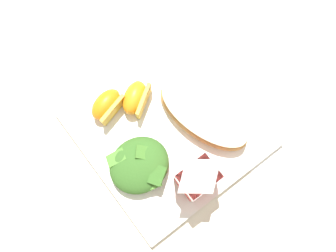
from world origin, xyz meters
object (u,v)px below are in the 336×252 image
(cheesy_pizza_bread, at_px, (204,115))
(orange_wedge_front, at_px, (136,98))
(orange_wedge_middle, at_px, (107,105))
(green_salad_pile, at_px, (139,165))
(milk_carton, at_px, (198,178))
(paper_napkin, at_px, (287,162))
(white_plate, at_px, (168,128))

(cheesy_pizza_bread, bearing_deg, orange_wedge_front, -51.36)
(orange_wedge_front, distance_m, orange_wedge_middle, 0.05)
(green_salad_pile, distance_m, orange_wedge_front, 0.11)
(cheesy_pizza_bread, bearing_deg, milk_carton, 44.90)
(cheesy_pizza_bread, distance_m, paper_napkin, 0.17)
(white_plate, height_order, milk_carton, milk_carton)
(green_salad_pile, distance_m, paper_napkin, 0.25)
(milk_carton, xyz_separation_m, orange_wedge_middle, (0.04, -0.19, -0.04))
(white_plate, xyz_separation_m, orange_wedge_middle, (0.06, -0.09, 0.03))
(white_plate, relative_size, orange_wedge_front, 4.00)
(orange_wedge_middle, height_order, paper_napkin, orange_wedge_middle)
(milk_carton, bearing_deg, cheesy_pizza_bread, -135.10)
(green_salad_pile, height_order, milk_carton, milk_carton)
(green_salad_pile, bearing_deg, orange_wedge_middle, -98.22)
(white_plate, bearing_deg, cheesy_pizza_bread, 158.71)
(orange_wedge_middle, xyz_separation_m, paper_napkin, (-0.19, 0.26, -0.03))
(cheesy_pizza_bread, xyz_separation_m, paper_napkin, (-0.07, 0.15, -0.03))
(cheesy_pizza_bread, xyz_separation_m, milk_carton, (0.08, 0.08, 0.04))
(white_plate, relative_size, cheesy_pizza_bread, 1.51)
(orange_wedge_front, height_order, paper_napkin, orange_wedge_front)
(orange_wedge_front, bearing_deg, cheesy_pizza_bread, 128.64)
(green_salad_pile, xyz_separation_m, milk_carton, (-0.06, 0.07, 0.04))
(green_salad_pile, relative_size, paper_napkin, 0.91)
(green_salad_pile, relative_size, orange_wedge_front, 1.43)
(white_plate, xyz_separation_m, orange_wedge_front, (0.02, -0.07, 0.03))
(orange_wedge_front, xyz_separation_m, paper_napkin, (-0.14, 0.24, -0.03))
(orange_wedge_front, xyz_separation_m, orange_wedge_middle, (0.05, -0.02, 0.00))
(cheesy_pizza_bread, bearing_deg, white_plate, -21.29)
(cheesy_pizza_bread, xyz_separation_m, orange_wedge_middle, (0.12, -0.11, 0.00))
(orange_wedge_middle, bearing_deg, paper_napkin, 126.02)
(green_salad_pile, distance_m, orange_wedge_middle, 0.11)
(cheesy_pizza_bread, bearing_deg, green_salad_pile, 1.01)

